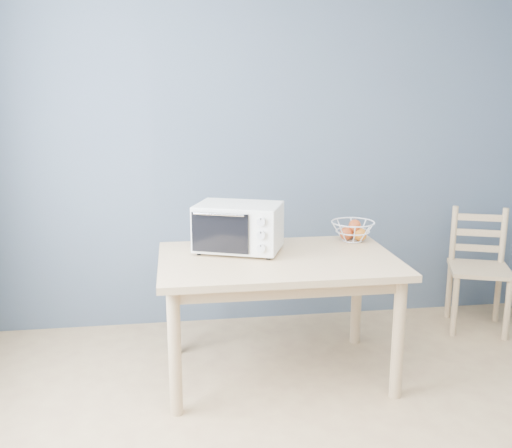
{
  "coord_description": "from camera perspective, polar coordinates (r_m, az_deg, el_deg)",
  "views": [
    {
      "loc": [
        -0.67,
        -1.85,
        1.71
      ],
      "look_at": [
        -0.2,
        1.45,
        0.93
      ],
      "focal_mm": 40.0,
      "sensor_mm": 36.0,
      "label": 1
    }
  ],
  "objects": [
    {
      "name": "dining_table",
      "position": [
        3.41,
        2.19,
        -4.98
      ],
      "size": [
        1.4,
        0.9,
        0.75
      ],
      "color": "#D9B682",
      "rests_on": "ground"
    },
    {
      "name": "toaster_oven",
      "position": [
        3.47,
        -2.09,
        -0.25
      ],
      "size": [
        0.59,
        0.5,
        0.3
      ],
      "rotation": [
        0.0,
        0.0,
        -0.37
      ],
      "color": "white",
      "rests_on": "dining_table"
    },
    {
      "name": "room",
      "position": [
        2.01,
        11.53,
        1.14
      ],
      "size": [
        4.01,
        4.51,
        2.61
      ],
      "color": "tan",
      "rests_on": "ground"
    },
    {
      "name": "dining_chair",
      "position": [
        4.48,
        21.36,
        -4.33
      ],
      "size": [
        0.53,
        0.53,
        0.88
      ],
      "rotation": [
        0.0,
        0.0,
        -0.35
      ],
      "color": "#D9B682",
      "rests_on": "ground"
    },
    {
      "name": "fruit_basket",
      "position": [
        3.78,
        9.66,
        -0.62
      ],
      "size": [
        0.34,
        0.34,
        0.14
      ],
      "rotation": [
        0.0,
        0.0,
        -0.21
      ],
      "color": "silver",
      "rests_on": "dining_table"
    }
  ]
}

